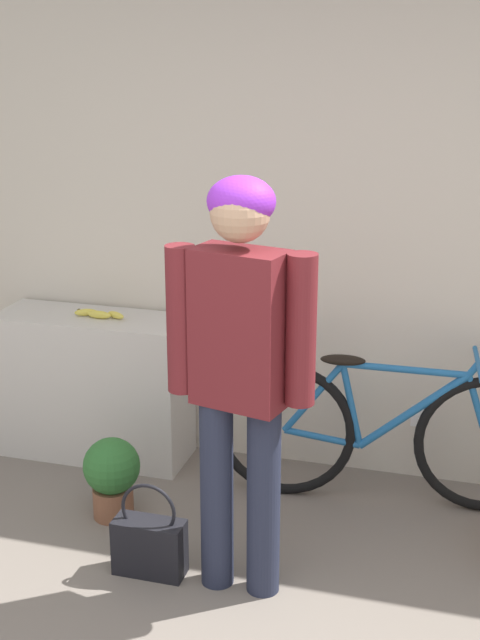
{
  "coord_description": "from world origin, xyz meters",
  "views": [
    {
      "loc": [
        0.85,
        -1.97,
        2.27
      ],
      "look_at": [
        -0.07,
        1.19,
        1.2
      ],
      "focal_mm": 50.0,
      "sensor_mm": 36.0,
      "label": 1
    }
  ],
  "objects_px": {
    "handbag": "(149,544)",
    "person": "(240,354)",
    "bicycle": "(384,434)",
    "banana": "(99,314)",
    "potted_plant": "(112,474)"
  },
  "relations": [
    {
      "from": "person",
      "to": "handbag",
      "type": "height_order",
      "value": "person"
    },
    {
      "from": "bicycle",
      "to": "potted_plant",
      "type": "height_order",
      "value": "bicycle"
    },
    {
      "from": "bicycle",
      "to": "potted_plant",
      "type": "bearing_deg",
      "value": -163.83
    },
    {
      "from": "bicycle",
      "to": "banana",
      "type": "height_order",
      "value": "banana"
    },
    {
      "from": "handbag",
      "to": "potted_plant",
      "type": "relative_size",
      "value": 1.06
    },
    {
      "from": "person",
      "to": "potted_plant",
      "type": "bearing_deg",
      "value": 166.52
    },
    {
      "from": "banana",
      "to": "bicycle",
      "type": "bearing_deg",
      "value": -3.56
    },
    {
      "from": "potted_plant",
      "to": "person",
      "type": "bearing_deg",
      "value": -26.54
    },
    {
      "from": "person",
      "to": "bicycle",
      "type": "height_order",
      "value": "person"
    },
    {
      "from": "banana",
      "to": "handbag",
      "type": "relative_size",
      "value": 0.69
    },
    {
      "from": "potted_plant",
      "to": "bicycle",
      "type": "bearing_deg",
      "value": 22.18
    },
    {
      "from": "person",
      "to": "banana",
      "type": "bearing_deg",
      "value": 150.56
    },
    {
      "from": "handbag",
      "to": "person",
      "type": "bearing_deg",
      "value": 3.07
    },
    {
      "from": "bicycle",
      "to": "banana",
      "type": "xyz_separation_m",
      "value": [
        -1.56,
        0.1,
        0.45
      ]
    },
    {
      "from": "banana",
      "to": "potted_plant",
      "type": "height_order",
      "value": "banana"
    }
  ]
}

